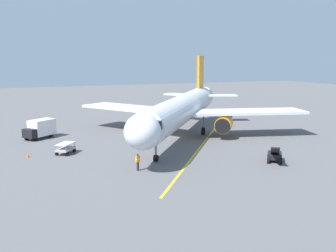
{
  "coord_description": "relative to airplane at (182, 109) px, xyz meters",
  "views": [
    {
      "loc": [
        21.69,
        52.78,
        11.16
      ],
      "look_at": [
        3.21,
        8.29,
        3.0
      ],
      "focal_mm": 43.14,
      "sensor_mm": 36.0,
      "label": 1
    }
  ],
  "objects": [
    {
      "name": "safety_cone_nose_right",
      "position": [
        21.03,
        3.97,
        -3.73
      ],
      "size": [
        0.32,
        0.32,
        0.55
      ],
      "primitive_type": "cone",
      "color": "#F2590F",
      "rests_on": "ground"
    },
    {
      "name": "apron_lead_in_line",
      "position": [
        0.17,
        6.23,
        -4.0
      ],
      "size": [
        24.01,
        32.28,
        0.01
      ],
      "primitive_type": "cube",
      "rotation": [
        0.0,
        0.0,
        -0.64
      ],
      "color": "yellow",
      "rests_on": "ground"
    },
    {
      "name": "ground_plane",
      "position": [
        1.72,
        -1.64,
        -4.0
      ],
      "size": [
        220.0,
        220.0,
        0.0
      ],
      "primitive_type": "plane",
      "color": "#565659"
    },
    {
      "name": "airplane",
      "position": [
        0.0,
        0.0,
        0.0
      ],
      "size": [
        31.45,
        34.72,
        11.5
      ],
      "color": "silver",
      "rests_on": "ground"
    },
    {
      "name": "ground_crew_marshaller",
      "position": [
        11.2,
        13.87,
        -3.12
      ],
      "size": [
        0.45,
        0.35,
        1.71
      ],
      "color": "#23232D",
      "rests_on": "ground"
    },
    {
      "name": "box_truck_starboard_side",
      "position": [
        18.69,
        -6.93,
        -2.62
      ],
      "size": [
        4.79,
        4.43,
        2.62
      ],
      "color": "black",
      "rests_on": "ground"
    },
    {
      "name": "baggage_cart_portside",
      "position": [
        16.8,
        3.8,
        -3.35
      ],
      "size": [
        2.64,
        2.93,
        1.27
      ],
      "color": "#9E9EA3",
      "rests_on": "ground"
    },
    {
      "name": "safety_cone_nose_left",
      "position": [
        16.96,
        2.67,
        -3.73
      ],
      "size": [
        0.32,
        0.32,
        0.55
      ],
      "primitive_type": "cone",
      "color": "#F2590F",
      "rests_on": "ground"
    },
    {
      "name": "belt_loader_near_nose",
      "position": [
        -3.6,
        16.28,
        -3.29
      ],
      "size": [
        3.7,
        4.39,
        2.32
      ],
      "color": "black",
      "rests_on": "ground"
    }
  ]
}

